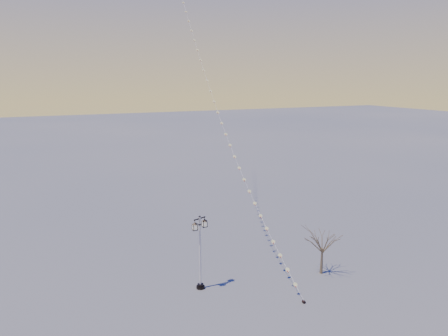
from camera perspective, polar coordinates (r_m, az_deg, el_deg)
ground at (r=27.56m, az=5.68°, el=-17.80°), size 300.00×300.00×0.00m
street_lamp at (r=27.81m, az=-3.30°, el=-10.97°), size 1.24×0.75×5.09m
bare_tree at (r=30.76m, az=13.36°, el=-9.78°), size 2.10×2.10×3.49m
kite_train at (r=40.26m, az=-1.39°, el=13.45°), size 3.59×35.74×29.53m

